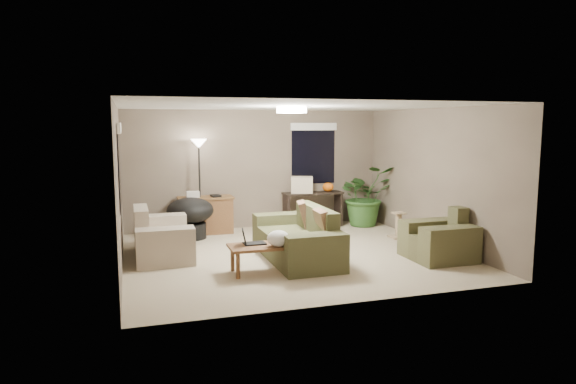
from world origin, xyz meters
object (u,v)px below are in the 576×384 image
object	(u,v)px
houseplant	(365,202)
papasan_chair	(190,215)
console_table	(313,207)
coffee_table	(263,249)
desk	(206,215)
cat_scratching_post	(398,227)
main_sofa	(298,241)
floor_lamp	(199,155)
loveseat	(161,239)
armchair	(439,241)

from	to	relation	value
houseplant	papasan_chair	bearing A→B (deg)	-177.59
papasan_chair	houseplant	size ratio (longest dim) A/B	0.68
console_table	coffee_table	bearing A→B (deg)	-122.19
coffee_table	desk	xyz separation A→B (m)	(-0.40, 3.01, 0.02)
coffee_table	cat_scratching_post	distance (m)	3.47
main_sofa	houseplant	size ratio (longest dim) A/B	1.66
console_table	houseplant	size ratio (longest dim) A/B	0.98
coffee_table	floor_lamp	world-z (taller)	floor_lamp
loveseat	houseplant	distance (m)	4.66
desk	houseplant	xyz separation A→B (m)	(3.44, -0.20, 0.14)
coffee_table	floor_lamp	distance (m)	3.33
main_sofa	houseplant	distance (m)	3.17
console_table	houseplant	distance (m)	1.16
main_sofa	armchair	distance (m)	2.31
armchair	desk	size ratio (longest dim) A/B	0.91
papasan_chair	console_table	bearing A→B (deg)	8.06
armchair	desk	bearing A→B (deg)	136.99
main_sofa	desk	world-z (taller)	main_sofa
main_sofa	papasan_chair	size ratio (longest dim) A/B	2.44
desk	cat_scratching_post	xyz separation A→B (m)	(3.53, -1.51, -0.16)
main_sofa	desk	xyz separation A→B (m)	(-1.17, 2.40, 0.08)
armchair	console_table	bearing A→B (deg)	108.52
main_sofa	floor_lamp	xyz separation A→B (m)	(-1.28, 2.44, 1.30)
houseplant	cat_scratching_post	bearing A→B (deg)	-86.09
main_sofa	floor_lamp	world-z (taller)	floor_lamp
papasan_chair	cat_scratching_post	bearing A→B (deg)	-16.50
desk	houseplant	world-z (taller)	houseplant
coffee_table	console_table	world-z (taller)	console_table
houseplant	coffee_table	bearing A→B (deg)	-137.25
floor_lamp	armchair	bearing A→B (deg)	-42.46
main_sofa	console_table	world-z (taller)	main_sofa
loveseat	coffee_table	bearing A→B (deg)	-45.29
console_table	houseplant	world-z (taller)	houseplant
console_table	desk	bearing A→B (deg)	-179.66
floor_lamp	cat_scratching_post	bearing A→B (deg)	-23.09
armchair	coffee_table	distance (m)	2.97
floor_lamp	houseplant	bearing A→B (deg)	-3.87
desk	coffee_table	bearing A→B (deg)	-82.36
armchair	floor_lamp	size ratio (longest dim) A/B	0.52
desk	houseplant	distance (m)	3.45
coffee_table	floor_lamp	size ratio (longest dim) A/B	0.52
coffee_table	papasan_chair	distance (m)	2.76
floor_lamp	houseplant	size ratio (longest dim) A/B	1.44
console_table	papasan_chair	distance (m)	2.69
coffee_table	floor_lamp	bearing A→B (deg)	99.48
main_sofa	loveseat	xyz separation A→B (m)	(-2.17, 0.80, 0.00)
main_sofa	houseplant	bearing A→B (deg)	44.08
loveseat	papasan_chair	bearing A→B (deg)	62.73
coffee_table	desk	size ratio (longest dim) A/B	0.91
papasan_chair	floor_lamp	size ratio (longest dim) A/B	0.47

